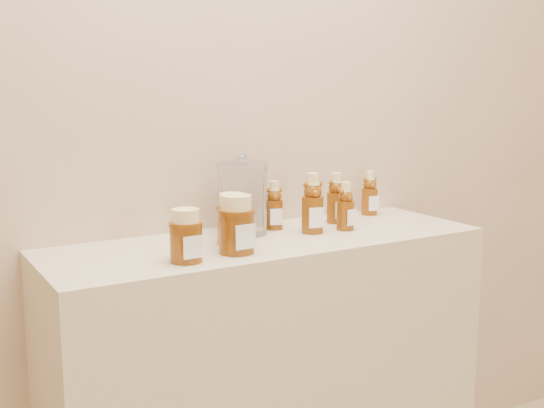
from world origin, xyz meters
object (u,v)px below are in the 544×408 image
honey_jar_left (186,236)px  glass_canister (242,195)px  display_table (268,396)px  bear_bottle_back_left (274,202)px  bear_bottle_front_left (313,199)px

honey_jar_left → glass_canister: glass_canister is taller
display_table → honey_jar_left: 0.60m
display_table → honey_jar_left: bearing=-159.2°
bear_bottle_back_left → glass_canister: glass_canister is taller
display_table → glass_canister: 0.57m
display_table → honey_jar_left: size_ratio=9.59×
honey_jar_left → glass_canister: size_ratio=0.58×
bear_bottle_back_left → honey_jar_left: 0.42m
display_table → bear_bottle_front_left: size_ratio=6.31×
bear_bottle_back_left → display_table: bearing=-110.1°
bear_bottle_front_left → glass_canister: (-0.17, 0.09, 0.01)m
glass_canister → bear_bottle_back_left: bearing=6.3°
display_table → glass_canister: size_ratio=5.54×
bear_bottle_back_left → honey_jar_left: size_ratio=1.25×
bear_bottle_front_left → glass_canister: 0.19m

